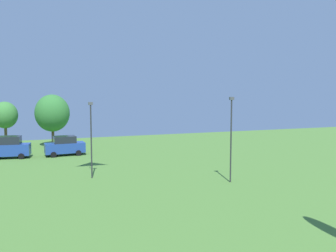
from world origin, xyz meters
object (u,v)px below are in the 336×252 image
Objects in this scene: treeline_tree_3 at (5,115)px; light_post_1 at (231,135)px; treeline_tree_4 at (52,113)px; parked_car_second_from_left at (10,147)px; parked_car_third_from_left at (65,146)px; light_post_0 at (91,136)px.

light_post_1 is at bearing -55.41° from treeline_tree_3.
treeline_tree_3 is 0.87× the size of treeline_tree_4.
treeline_tree_4 is (4.91, 7.61, 3.28)m from parked_car_second_from_left.
treeline_tree_3 reaches higher than parked_car_third_from_left.
light_post_1 is 28.31m from treeline_tree_4.
parked_car_second_from_left is 14.50m from light_post_0.
parked_car_second_from_left is 0.69× the size of light_post_0.
parked_car_third_from_left is 11.92m from treeline_tree_3.
light_post_0 is 22.90m from treeline_tree_3.
treeline_tree_3 is at bearing 110.82° from light_post_0.
parked_car_third_from_left is 21.20m from light_post_1.
treeline_tree_3 is (-18.46, 26.76, 0.39)m from light_post_1.
treeline_tree_4 reaches higher than treeline_tree_3.
light_post_1 is at bearing -37.66° from parked_car_second_from_left.
light_post_1 is 1.14× the size of treeline_tree_3.
light_post_0 is at bearing -87.87° from parked_car_third_from_left.
light_post_1 is at bearing -60.39° from parked_car_third_from_left.
treeline_tree_3 is at bearing 124.59° from light_post_1.
parked_car_third_from_left is at bearing -53.45° from treeline_tree_3.
parked_car_second_from_left is 25.04m from light_post_1.
light_post_1 is at bearing -27.50° from light_post_0.
light_post_0 reaches higher than parked_car_second_from_left.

